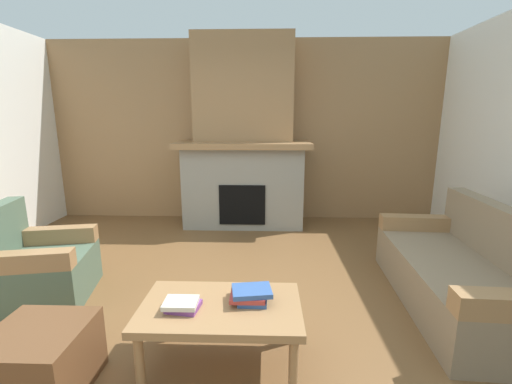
% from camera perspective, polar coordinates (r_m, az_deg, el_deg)
% --- Properties ---
extents(ground, '(9.00, 9.00, 0.00)m').
position_cam_1_polar(ground, '(2.84, -5.70, -21.28)').
color(ground, brown).
extents(wall_back_wood_panel, '(6.00, 0.12, 2.70)m').
position_cam_1_polar(wall_back_wood_panel, '(5.36, -1.83, 10.01)').
color(wall_back_wood_panel, '#997047').
rests_on(wall_back_wood_panel, ground).
extents(fireplace, '(1.90, 0.82, 2.70)m').
position_cam_1_polar(fireplace, '(4.99, -2.09, 7.69)').
color(fireplace, gray).
rests_on(fireplace, ground).
extents(couch, '(0.94, 1.85, 0.85)m').
position_cam_1_polar(couch, '(3.41, 31.40, -11.65)').
color(couch, '#847056').
rests_on(couch, ground).
extents(armchair, '(0.89, 0.89, 0.85)m').
position_cam_1_polar(armchair, '(3.60, -32.92, -10.49)').
color(armchair, '#4C604C').
rests_on(armchair, ground).
extents(coffee_table, '(1.00, 0.60, 0.43)m').
position_cam_1_polar(coffee_table, '(2.27, -5.91, -19.42)').
color(coffee_table, '#997047').
rests_on(coffee_table, ground).
extents(ottoman, '(0.52, 0.52, 0.40)m').
position_cam_1_polar(ottoman, '(2.51, -32.40, -22.81)').
color(ottoman, brown).
rests_on(ottoman, ground).
extents(book_stack_near_edge, '(0.22, 0.18, 0.06)m').
position_cam_1_polar(book_stack_near_edge, '(2.22, -12.25, -17.95)').
color(book_stack_near_edge, '#7A3D84').
rests_on(book_stack_near_edge, coffee_table).
extents(book_stack_center, '(0.27, 0.22, 0.09)m').
position_cam_1_polar(book_stack_center, '(2.24, -0.92, -16.77)').
color(book_stack_center, '#335699').
rests_on(book_stack_center, coffee_table).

